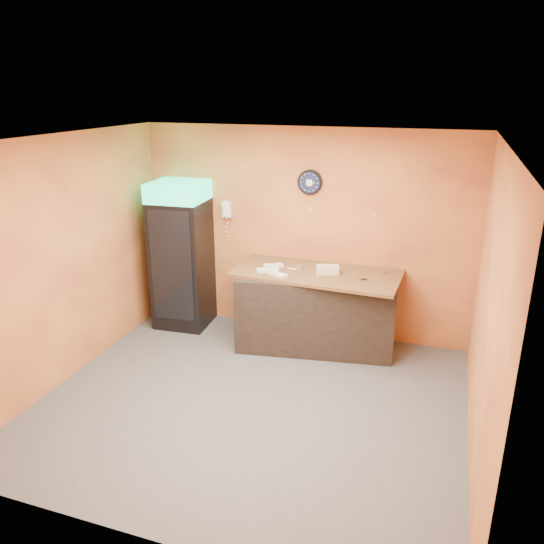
% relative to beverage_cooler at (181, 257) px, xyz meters
% --- Properties ---
extents(floor, '(4.50, 4.50, 0.00)m').
position_rel_beverage_cooler_xyz_m(floor, '(1.66, -1.60, -1.01)').
color(floor, '#47474C').
rests_on(floor, ground).
extents(back_wall, '(4.50, 0.02, 2.80)m').
position_rel_beverage_cooler_xyz_m(back_wall, '(1.66, 0.40, 0.39)').
color(back_wall, '#E39140').
rests_on(back_wall, floor).
extents(left_wall, '(0.02, 4.00, 2.80)m').
position_rel_beverage_cooler_xyz_m(left_wall, '(-0.59, -1.60, 0.39)').
color(left_wall, '#E39140').
rests_on(left_wall, floor).
extents(right_wall, '(0.02, 4.00, 2.80)m').
position_rel_beverage_cooler_xyz_m(right_wall, '(3.91, -1.60, 0.39)').
color(right_wall, '#E39140').
rests_on(right_wall, floor).
extents(ceiling, '(4.50, 4.00, 0.02)m').
position_rel_beverage_cooler_xyz_m(ceiling, '(1.66, -1.60, 1.79)').
color(ceiling, white).
rests_on(ceiling, back_wall).
extents(beverage_cooler, '(0.77, 0.78, 2.06)m').
position_rel_beverage_cooler_xyz_m(beverage_cooler, '(0.00, 0.00, 0.00)').
color(beverage_cooler, black).
rests_on(beverage_cooler, floor).
extents(prep_counter, '(2.10, 1.18, 1.00)m').
position_rel_beverage_cooler_xyz_m(prep_counter, '(1.97, -0.05, -0.51)').
color(prep_counter, black).
rests_on(prep_counter, floor).
extents(wall_clock, '(0.32, 0.06, 0.32)m').
position_rel_beverage_cooler_xyz_m(wall_clock, '(1.74, 0.37, 1.09)').
color(wall_clock, black).
rests_on(wall_clock, back_wall).
extents(wall_phone, '(0.12, 0.11, 0.22)m').
position_rel_beverage_cooler_xyz_m(wall_phone, '(0.57, 0.34, 0.65)').
color(wall_phone, white).
rests_on(wall_phone, back_wall).
extents(butcher_paper, '(2.14, 1.07, 0.04)m').
position_rel_beverage_cooler_xyz_m(butcher_paper, '(1.97, -0.05, 0.01)').
color(butcher_paper, brown).
rests_on(butcher_paper, prep_counter).
extents(sub_roll_stack, '(0.30, 0.19, 0.12)m').
position_rel_beverage_cooler_xyz_m(sub_roll_stack, '(2.12, -0.09, 0.09)').
color(sub_roll_stack, beige).
rests_on(sub_roll_stack, butcher_paper).
extents(wrapped_sandwich_left, '(0.30, 0.23, 0.04)m').
position_rel_beverage_cooler_xyz_m(wrapped_sandwich_left, '(1.37, -0.24, 0.05)').
color(wrapped_sandwich_left, silver).
rests_on(wrapped_sandwich_left, butcher_paper).
extents(wrapped_sandwich_mid, '(0.27, 0.19, 0.04)m').
position_rel_beverage_cooler_xyz_m(wrapped_sandwich_mid, '(1.55, -0.36, 0.04)').
color(wrapped_sandwich_mid, silver).
rests_on(wrapped_sandwich_mid, butcher_paper).
extents(wrapped_sandwich_right, '(0.27, 0.22, 0.04)m').
position_rel_beverage_cooler_xyz_m(wrapped_sandwich_right, '(1.39, -0.05, 0.04)').
color(wrapped_sandwich_right, silver).
rests_on(wrapped_sandwich_right, butcher_paper).
extents(kitchen_tool, '(0.06, 0.06, 0.06)m').
position_rel_beverage_cooler_xyz_m(kitchen_tool, '(1.75, -0.08, 0.06)').
color(kitchen_tool, silver).
rests_on(kitchen_tool, butcher_paper).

